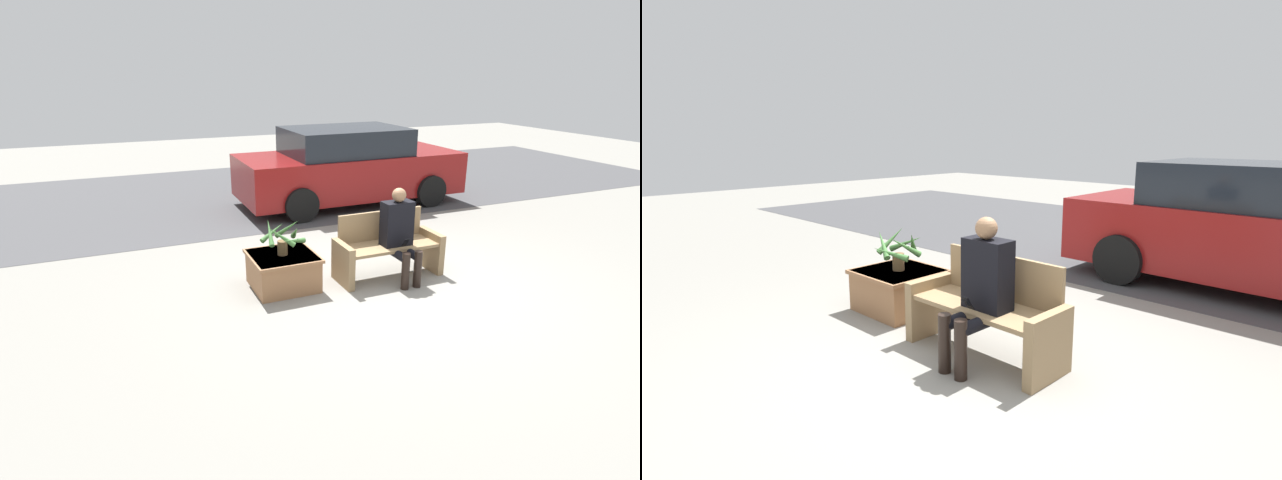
% 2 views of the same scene
% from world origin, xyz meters
% --- Properties ---
extents(ground_plane, '(30.00, 30.00, 0.00)m').
position_xyz_m(ground_plane, '(0.00, 0.00, 0.00)').
color(ground_plane, gray).
extents(road_surface, '(20.00, 6.00, 0.01)m').
position_xyz_m(road_surface, '(0.00, 5.63, 0.00)').
color(road_surface, '#424244').
rests_on(road_surface, ground_plane).
extents(bench, '(1.43, 0.54, 0.85)m').
position_xyz_m(bench, '(-0.06, 0.30, 0.39)').
color(bench, '#8C704C').
rests_on(bench, ground_plane).
extents(person_seated, '(0.40, 0.57, 1.23)m').
position_xyz_m(person_seated, '(0.02, 0.13, 0.67)').
color(person_seated, black).
rests_on(person_seated, ground_plane).
extents(planter_box, '(0.83, 0.80, 0.45)m').
position_xyz_m(planter_box, '(-1.47, 0.47, 0.24)').
color(planter_box, '#936642').
rests_on(planter_box, ground_plane).
extents(potted_plant, '(0.54, 0.57, 0.45)m').
position_xyz_m(potted_plant, '(-1.46, 0.46, 0.69)').
color(potted_plant, brown).
rests_on(potted_plant, planter_box).
extents(parked_car, '(4.48, 1.98, 1.54)m').
position_xyz_m(parked_car, '(1.12, 3.91, 0.76)').
color(parked_car, maroon).
rests_on(parked_car, ground_plane).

